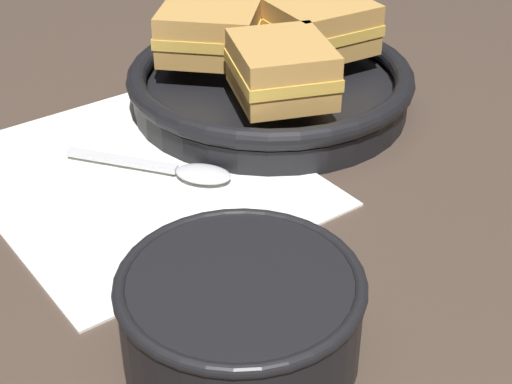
{
  "coord_description": "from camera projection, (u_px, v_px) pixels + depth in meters",
  "views": [
    {
      "loc": [
        0.35,
        -0.28,
        0.33
      ],
      "look_at": [
        0.02,
        0.04,
        0.03
      ],
      "focal_mm": 55.0,
      "sensor_mm": 36.0,
      "label": 1
    }
  ],
  "objects": [
    {
      "name": "ground_plane",
      "position": [
        199.0,
        239.0,
        0.55
      ],
      "size": [
        4.0,
        4.0,
        0.0
      ],
      "primitive_type": "plane",
      "color": "#47382D"
    },
    {
      "name": "napkin",
      "position": [
        137.0,
        175.0,
        0.62
      ],
      "size": [
        0.3,
        0.26,
        0.0
      ],
      "color": "white",
      "rests_on": "ground_plane"
    },
    {
      "name": "soup_bowl",
      "position": [
        241.0,
        312.0,
        0.44
      ],
      "size": [
        0.14,
        0.14,
        0.06
      ],
      "color": "black",
      "rests_on": "ground_plane"
    },
    {
      "name": "spoon",
      "position": [
        180.0,
        170.0,
        0.62
      ],
      "size": [
        0.13,
        0.08,
        0.01
      ],
      "rotation": [
        0.0,
        0.0,
        0.51
      ],
      "color": "silver",
      "rests_on": "napkin"
    },
    {
      "name": "skillet",
      "position": [
        270.0,
        87.0,
        0.71
      ],
      "size": [
        0.26,
        0.26,
        0.04
      ],
      "color": "black",
      "rests_on": "ground_plane"
    },
    {
      "name": "sandwich_near_left",
      "position": [
        282.0,
        69.0,
        0.64
      ],
      "size": [
        0.11,
        0.11,
        0.05
      ],
      "rotation": [
        0.0,
        0.0,
        7.35
      ],
      "color": "#C18E47",
      "rests_on": "skillet"
    },
    {
      "name": "sandwich_near_right",
      "position": [
        321.0,
        27.0,
        0.72
      ],
      "size": [
        0.09,
        0.1,
        0.05
      ],
      "rotation": [
        0.0,
        0.0,
        9.2
      ],
      "color": "#C18E47",
      "rests_on": "skillet"
    },
    {
      "name": "sandwich_far_left",
      "position": [
        209.0,
        32.0,
        0.71
      ],
      "size": [
        0.12,
        0.11,
        0.05
      ],
      "rotation": [
        0.0,
        0.0,
        11.66
      ],
      "color": "#C18E47",
      "rests_on": "skillet"
    }
  ]
}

